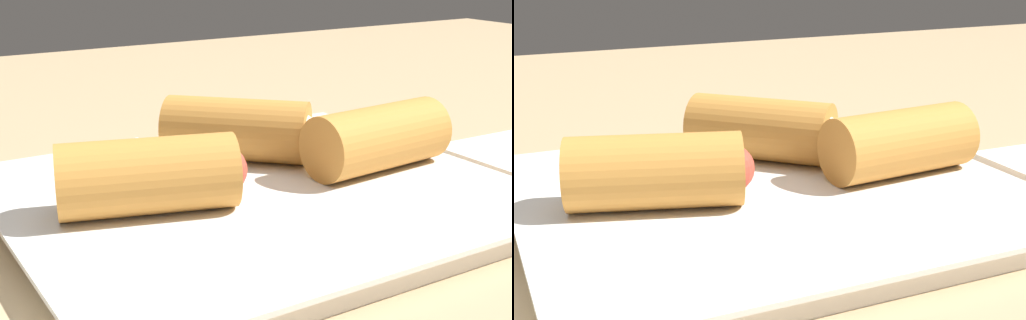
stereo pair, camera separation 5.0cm
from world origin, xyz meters
TOP-DOWN VIEW (x-y plane):
  - table_surface at (0.00, 0.00)cm, footprint 180.00×140.00cm
  - serving_plate at (0.57, -2.92)cm, footprint 29.23×25.99cm
  - roll_front_left at (-8.13, -1.76)cm, footprint 10.32×4.89cm
  - roll_front_right at (7.23, -2.26)cm, footprint 10.40×6.66cm
  - roll_back_left at (-1.50, -7.92)cm, footprint 9.66×9.56cm
  - spoon at (-1.25, -20.62)cm, footprint 19.00×5.45cm

SIDE VIEW (x-z plane):
  - table_surface at x=0.00cm, z-range 0.00..2.00cm
  - spoon at x=-1.25cm, z-range 1.92..3.01cm
  - serving_plate at x=0.57cm, z-range 2.01..3.51cm
  - roll_front_left at x=-8.13cm, z-range 3.50..7.63cm
  - roll_front_right at x=7.23cm, z-range 3.50..7.63cm
  - roll_back_left at x=-1.50cm, z-range 3.50..7.63cm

